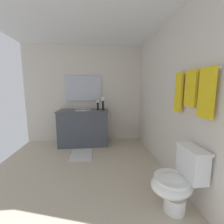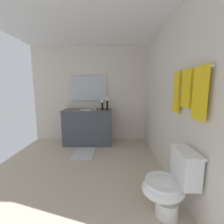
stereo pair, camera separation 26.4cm
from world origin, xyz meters
name	(u,v)px [view 1 (the left image)]	position (x,y,z in m)	size (l,w,h in m)	color
floor	(80,169)	(0.00, 0.00, -0.01)	(3.00, 2.97, 0.02)	beige
wall_back	(165,98)	(0.00, 1.48, 1.23)	(3.00, 0.04, 2.45)	silver
wall_left	(85,95)	(-1.50, 0.00, 1.23)	(0.04, 2.97, 2.45)	silver
ceiling	(74,15)	(0.00, 0.00, 2.46)	(3.00, 2.97, 0.02)	white
vanity_cabinet	(84,127)	(-1.18, -0.02, 0.43)	(0.58, 1.20, 0.87)	#474C56
sink_basin	(83,112)	(-1.18, -0.02, 0.83)	(0.40, 0.40, 0.24)	white
mirror	(83,88)	(-1.46, -0.02, 1.38)	(0.02, 0.91, 0.64)	silver
candle_holder_tall	(103,103)	(-1.13, 0.46, 1.04)	(0.09, 0.09, 0.32)	black
candle_holder_short	(98,105)	(-1.17, 0.34, 1.00)	(0.09, 0.09, 0.25)	black
toilet	(177,181)	(1.03, 1.20, 0.37)	(0.39, 0.54, 0.75)	white
towel_bar	(194,72)	(0.83, 1.42, 1.57)	(0.02, 0.02, 0.77)	silver
towel_near_vanity	(179,92)	(0.57, 1.41, 1.33)	(0.15, 0.03, 0.51)	yellow
towel_center	(191,89)	(0.83, 1.41, 1.38)	(0.20, 0.03, 0.42)	yellow
towel_near_corner	(206,93)	(1.08, 1.41, 1.34)	(0.21, 0.03, 0.50)	yellow
bath_mat	(81,154)	(-0.55, -0.02, 0.01)	(0.60, 0.44, 0.02)	silver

